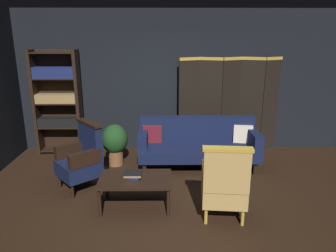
{
  "coord_description": "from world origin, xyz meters",
  "views": [
    {
      "loc": [
        -0.06,
        -3.94,
        2.34
      ],
      "look_at": [
        0.0,
        0.8,
        0.95
      ],
      "focal_mm": 33.9,
      "sensor_mm": 36.0,
      "label": 1
    }
  ],
  "objects": [
    {
      "name": "ground_plane",
      "position": [
        0.0,
        0.0,
        0.0
      ],
      "size": [
        10.0,
        10.0,
        0.0
      ],
      "primitive_type": "plane",
      "color": "black"
    },
    {
      "name": "velvet_couch",
      "position": [
        0.55,
        1.45,
        0.45
      ],
      "size": [
        2.12,
        0.78,
        0.88
      ],
      "color": "black",
      "rests_on": "ground_plane"
    },
    {
      "name": "potted_plant",
      "position": [
        -0.96,
        1.53,
        0.44
      ],
      "size": [
        0.47,
        0.47,
        0.77
      ],
      "color": "brown",
      "rests_on": "ground_plane"
    },
    {
      "name": "book_navy_cloth",
      "position": [
        -0.5,
        0.08,
        0.44
      ],
      "size": [
        0.25,
        0.23,
        0.03
      ],
      "primitive_type": "cube",
      "rotation": [
        0.0,
        0.0,
        -0.24
      ],
      "color": "navy",
      "rests_on": "coffee_table"
    },
    {
      "name": "armchair_gilt_accent",
      "position": [
        0.71,
        -0.26,
        0.49
      ],
      "size": [
        0.63,
        0.63,
        1.04
      ],
      "color": "gold",
      "rests_on": "ground_plane"
    },
    {
      "name": "book_tan_leather",
      "position": [
        -0.5,
        0.08,
        0.47
      ],
      "size": [
        0.24,
        0.19,
        0.03
      ],
      "primitive_type": "cube",
      "rotation": [
        0.0,
        0.0,
        -0.01
      ],
      "color": "#9E7A47",
      "rests_on": "book_navy_cloth"
    },
    {
      "name": "back_wall",
      "position": [
        0.0,
        2.45,
        1.4
      ],
      "size": [
        7.2,
        0.1,
        2.8
      ],
      "primitive_type": "cube",
      "color": "black",
      "rests_on": "ground_plane"
    },
    {
      "name": "bookshelf",
      "position": [
        -2.15,
        2.2,
        1.08
      ],
      "size": [
        0.9,
        0.32,
        2.05
      ],
      "color": "black",
      "rests_on": "ground_plane"
    },
    {
      "name": "armchair_wing_left",
      "position": [
        -1.33,
        0.63,
        0.49
      ],
      "size": [
        0.81,
        0.81,
        1.04
      ],
      "color": "black",
      "rests_on": "ground_plane"
    },
    {
      "name": "folding_screen",
      "position": [
        1.28,
        2.3,
        0.99
      ],
      "size": [
        2.12,
        0.33,
        1.9
      ],
      "color": "black",
      "rests_on": "ground_plane"
    },
    {
      "name": "book_black_cloth",
      "position": [
        -0.5,
        0.08,
        0.49
      ],
      "size": [
        0.24,
        0.17,
        0.02
      ],
      "primitive_type": "cube",
      "rotation": [
        0.0,
        0.0,
        -0.01
      ],
      "color": "black",
      "rests_on": "book_tan_leather"
    },
    {
      "name": "coffee_table",
      "position": [
        -0.46,
        0.05,
        0.37
      ],
      "size": [
        1.0,
        0.64,
        0.42
      ],
      "color": "black",
      "rests_on": "ground_plane"
    }
  ]
}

